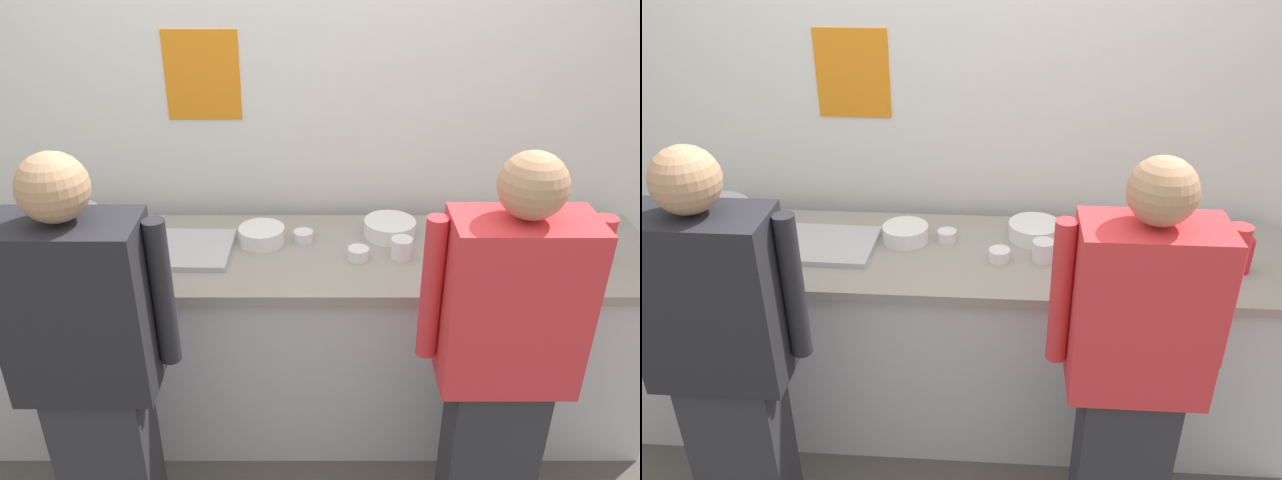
# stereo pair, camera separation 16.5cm
# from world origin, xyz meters

# --- Properties ---
(ground_plane) EXTENTS (9.00, 9.00, 0.00)m
(ground_plane) POSITION_xyz_m (0.00, 0.00, 0.00)
(ground_plane) COLOR #514C47
(wall_back) EXTENTS (4.70, 0.11, 3.00)m
(wall_back) POSITION_xyz_m (-0.00, 0.86, 1.50)
(wall_back) COLOR white
(wall_back) RESTS_ON ground
(prep_counter) EXTENTS (3.00, 0.71, 0.88)m
(prep_counter) POSITION_xyz_m (0.00, 0.37, 0.44)
(prep_counter) COLOR silver
(prep_counter) RESTS_ON ground
(chef_near_left) EXTENTS (0.59, 0.24, 1.59)m
(chef_near_left) POSITION_xyz_m (-0.69, -0.33, 0.84)
(chef_near_left) COLOR #2D2D33
(chef_near_left) RESTS_ON ground
(chef_center) EXTENTS (0.58, 0.24, 1.57)m
(chef_center) POSITION_xyz_m (0.68, -0.29, 0.83)
(chef_center) COLOR #2D2D33
(chef_center) RESTS_ON ground
(plate_stack_front) EXTENTS (0.23, 0.23, 0.07)m
(plate_stack_front) POSITION_xyz_m (0.37, 0.52, 0.92)
(plate_stack_front) COLOR white
(plate_stack_front) RESTS_ON prep_counter
(plate_stack_rear) EXTENTS (0.20, 0.20, 0.07)m
(plate_stack_rear) POSITION_xyz_m (-0.19, 0.45, 0.92)
(plate_stack_rear) COLOR white
(plate_stack_rear) RESTS_ON prep_counter
(mixing_bowl_steel) EXTENTS (0.38, 0.38, 0.13)m
(mixing_bowl_steel) POSITION_xyz_m (-1.06, 0.44, 0.95)
(mixing_bowl_steel) COLOR #B7BABF
(mixing_bowl_steel) RESTS_ON prep_counter
(sheet_tray) EXTENTS (0.53, 0.35, 0.02)m
(sheet_tray) POSITION_xyz_m (-0.57, 0.37, 0.89)
(sheet_tray) COLOR #B7BABF
(sheet_tray) RESTS_ON prep_counter
(squeeze_bottle_primary) EXTENTS (0.06, 0.06, 0.20)m
(squeeze_bottle_primary) POSITION_xyz_m (-0.89, 0.17, 0.98)
(squeeze_bottle_primary) COLOR #56A333
(squeeze_bottle_primary) RESTS_ON prep_counter
(squeeze_bottle_secondary) EXTENTS (0.06, 0.06, 0.18)m
(squeeze_bottle_secondary) POSITION_xyz_m (0.82, 0.39, 0.97)
(squeeze_bottle_secondary) COLOR #56A333
(squeeze_bottle_secondary) RESTS_ON prep_counter
(squeeze_bottle_spare) EXTENTS (0.05, 0.05, 0.18)m
(squeeze_bottle_spare) POSITION_xyz_m (1.19, 0.28, 0.97)
(squeeze_bottle_spare) COLOR red
(squeeze_bottle_spare) RESTS_ON prep_counter
(ramekin_red_sauce) EXTENTS (0.08, 0.08, 0.04)m
(ramekin_red_sauce) POSITION_xyz_m (0.56, 0.38, 0.90)
(ramekin_red_sauce) COLOR white
(ramekin_red_sauce) RESTS_ON prep_counter
(ramekin_green_sauce) EXTENTS (0.08, 0.08, 0.05)m
(ramekin_green_sauce) POSITION_xyz_m (-0.01, 0.47, 0.91)
(ramekin_green_sauce) COLOR white
(ramekin_green_sauce) RESTS_ON prep_counter
(ramekin_yellow_sauce) EXTENTS (0.09, 0.09, 0.05)m
(ramekin_yellow_sauce) POSITION_xyz_m (0.22, 0.31, 0.91)
(ramekin_yellow_sauce) COLOR white
(ramekin_yellow_sauce) RESTS_ON prep_counter
(deli_cup) EXTENTS (0.09, 0.09, 0.09)m
(deli_cup) POSITION_xyz_m (0.40, 0.32, 0.93)
(deli_cup) COLOR white
(deli_cup) RESTS_ON prep_counter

